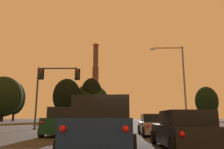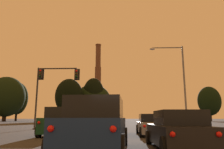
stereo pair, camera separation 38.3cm
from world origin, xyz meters
name	(u,v)px [view 1 (the left image)]	position (x,y,z in m)	size (l,w,h in m)	color
hatchback_right_lane_second	(184,131)	(3.25, 8.43, 0.66)	(1.99, 4.14, 1.44)	black
suv_center_lane_front	(110,122)	(0.24, 14.99, 0.90)	(2.22, 4.95, 1.86)	#232328
suv_left_lane_front	(65,122)	(-2.90, 15.06, 0.90)	(2.13, 4.92, 1.86)	#0F3823
sedan_right_lane_front	(154,125)	(3.27, 15.37, 0.67)	(2.06, 4.73, 1.43)	gray
suv_center_lane_second	(104,125)	(0.24, 7.72, 0.90)	(2.32, 4.98, 1.86)	navy
traffic_light_overhead_left	(51,82)	(-6.32, 22.55, 4.93)	(4.69, 0.50, 6.50)	#2D2D30
street_lamp	(179,77)	(7.63, 23.94, 5.67)	(3.82, 0.36, 9.22)	slate
smokestack	(95,89)	(-12.75, 133.83, 18.76)	(7.16, 7.16, 47.79)	#523427
treeline_right_mid	(91,97)	(-8.50, 77.67, 8.45)	(8.12, 7.31, 15.39)	black
treeline_far_left	(15,98)	(-37.21, 79.92, 8.27)	(7.61, 6.85, 14.21)	black
treeline_center_left	(67,96)	(-16.22, 73.00, 8.33)	(9.36, 8.43, 14.31)	black
treeline_left_mid	(3,96)	(-37.32, 71.83, 8.21)	(12.56, 11.30, 14.94)	black
treeline_far_right	(207,101)	(32.24, 77.52, 6.96)	(7.91, 7.12, 12.05)	black
treeline_center_right	(90,100)	(-9.01, 79.65, 7.64)	(13.11, 11.80, 13.33)	black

